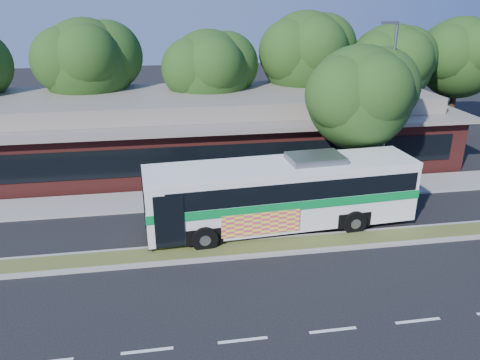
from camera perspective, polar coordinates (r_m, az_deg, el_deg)
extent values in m
plane|color=black|center=(19.78, -2.08, -9.62)|extent=(120.00, 120.00, 0.00)
cube|color=#4A5223|center=(20.25, -2.30, -8.57)|extent=(26.00, 1.10, 0.15)
cube|color=gray|center=(25.42, -3.91, -2.10)|extent=(44.00, 2.60, 0.12)
cube|color=maroon|center=(31.10, -5.16, 5.33)|extent=(32.00, 10.00, 3.20)
cube|color=gray|center=(30.67, -5.26, 8.42)|extent=(33.20, 11.20, 0.24)
cube|color=gray|center=(30.53, -5.31, 9.57)|extent=(30.00, 8.00, 1.00)
cube|color=black|center=(26.28, -4.33, 2.53)|extent=(30.00, 0.06, 1.60)
cylinder|color=slate|center=(26.23, 17.50, 7.92)|extent=(0.16, 0.16, 9.00)
cube|color=slate|center=(25.44, 17.82, 17.80)|extent=(0.90, 0.18, 0.14)
cylinder|color=black|center=(34.17, -17.45, 6.77)|extent=(0.44, 0.44, 4.20)
sphere|color=#214015|center=(33.46, -18.20, 13.23)|extent=(6.00, 6.00, 6.00)
sphere|color=#214015|center=(33.67, -15.85, 14.35)|extent=(4.68, 4.68, 4.68)
cylinder|color=black|center=(33.02, -3.70, 6.85)|extent=(0.44, 0.44, 3.78)
sphere|color=#214015|center=(32.31, -3.85, 12.99)|extent=(5.60, 5.60, 5.60)
sphere|color=#214015|center=(32.80, -1.69, 13.95)|extent=(4.37, 4.37, 4.37)
cylinder|color=black|center=(35.23, 7.64, 8.17)|extent=(0.44, 0.44, 4.41)
sphere|color=#214015|center=(34.53, 7.98, 14.74)|extent=(6.20, 6.20, 6.20)
sphere|color=#214015|center=(35.35, 10.04, 15.59)|extent=(4.84, 4.84, 4.84)
cylinder|color=black|center=(36.56, 17.19, 7.45)|extent=(0.44, 0.44, 3.86)
sphere|color=#214015|center=(35.91, 17.85, 13.13)|extent=(5.80, 5.80, 5.80)
sphere|color=#214015|center=(36.83, 19.50, 13.86)|extent=(4.52, 4.52, 4.52)
cylinder|color=black|center=(40.34, 24.36, 7.94)|extent=(0.44, 0.44, 4.12)
sphere|color=#214015|center=(39.74, 25.23, 13.33)|extent=(6.00, 6.00, 6.00)
sphere|color=#214015|center=(40.82, 26.61, 13.96)|extent=(4.68, 4.68, 4.68)
cube|color=white|center=(21.59, 5.11, -1.60)|extent=(12.55, 3.46, 2.85)
cube|color=black|center=(21.46, 5.94, -0.13)|extent=(11.57, 3.44, 0.86)
cube|color=white|center=(21.11, 5.22, 1.65)|extent=(12.57, 3.48, 0.27)
cube|color=#058134|center=(21.62, 5.10, -1.81)|extent=(12.62, 3.52, 0.39)
cube|color=black|center=(20.50, -11.67, -2.23)|extent=(0.22, 2.32, 1.77)
cube|color=black|center=(23.93, 19.50, 1.29)|extent=(0.21, 2.16, 1.14)
cube|color=#D53E5F|center=(20.36, 2.59, -5.32)|extent=(3.51, 0.29, 1.03)
cube|color=slate|center=(21.54, 9.18, 2.62)|extent=(2.59, 1.82, 0.31)
cylinder|color=black|center=(20.17, -4.34, -7.14)|extent=(1.16, 0.45, 1.14)
cylinder|color=black|center=(22.46, -5.37, -4.04)|extent=(1.16, 0.45, 1.14)
cylinder|color=black|center=(22.12, 13.74, -5.02)|extent=(1.16, 0.45, 1.14)
cylinder|color=black|center=(24.23, 11.07, -2.39)|extent=(1.16, 0.45, 1.14)
cylinder|color=black|center=(26.48, 13.65, 2.37)|extent=(0.44, 0.44, 3.63)
sphere|color=#214015|center=(25.60, 14.33, 9.69)|extent=(5.46, 5.46, 5.46)
sphere|color=#214015|center=(26.39, 16.57, 10.78)|extent=(4.26, 4.26, 4.26)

